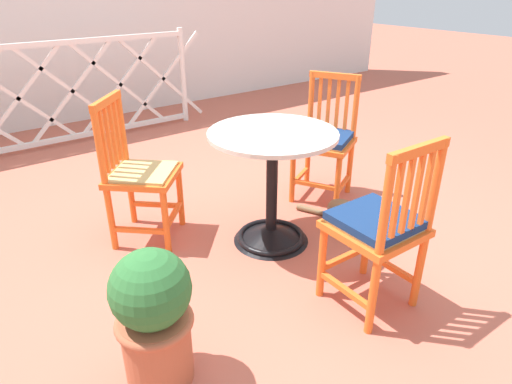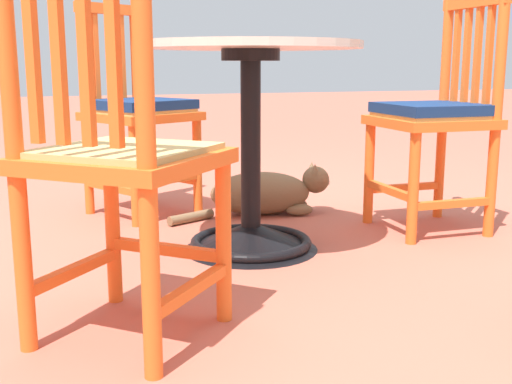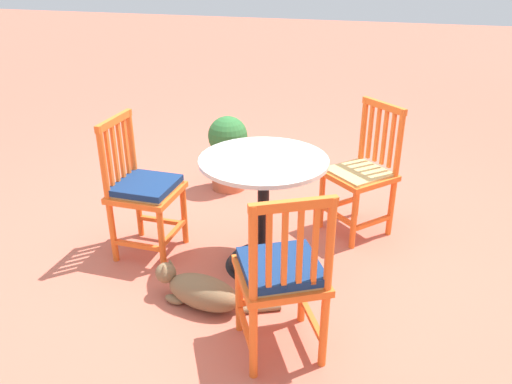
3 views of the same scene
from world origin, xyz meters
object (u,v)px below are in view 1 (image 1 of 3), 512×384
cafe_table (272,201)px  orange_chair_near_fence (325,141)px  orange_chair_tucked_in (139,175)px  orange_chair_by_planter (378,228)px  tabby_cat (353,220)px  terracotta_planter (154,316)px

cafe_table → orange_chair_near_fence: bearing=20.9°
orange_chair_tucked_in → orange_chair_by_planter: size_ratio=1.00×
orange_chair_by_planter → tabby_cat: 0.78m
orange_chair_tucked_in → orange_chair_near_fence: bearing=-11.1°
tabby_cat → terracotta_planter: size_ratio=1.20×
orange_chair_tucked_in → tabby_cat: (1.11, -0.79, -0.34)m
orange_chair_tucked_in → orange_chair_near_fence: (1.34, -0.26, 0.01)m
orange_chair_near_fence → tabby_cat: bearing=-113.6°
terracotta_planter → tabby_cat: bearing=11.6°
cafe_table → orange_chair_near_fence: 0.78m
orange_chair_by_planter → tabby_cat: bearing=49.2°
tabby_cat → orange_chair_by_planter: bearing=-130.8°
cafe_table → orange_chair_by_planter: orange_chair_by_planter is taller
tabby_cat → cafe_table: bearing=152.7°
tabby_cat → orange_chair_tucked_in: bearing=144.5°
orange_chair_by_planter → terracotta_planter: bearing=169.0°
orange_chair_by_planter → orange_chair_tucked_in: bearing=116.4°
orange_chair_by_planter → orange_chair_near_fence: bearing=57.0°
orange_chair_tucked_in → terracotta_planter: bearing=-111.4°
orange_chair_by_planter → orange_chair_near_fence: (0.68, 1.05, 0.00)m
orange_chair_by_planter → terracotta_planter: 1.11m
cafe_table → orange_chair_near_fence: orange_chair_near_fence is taller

